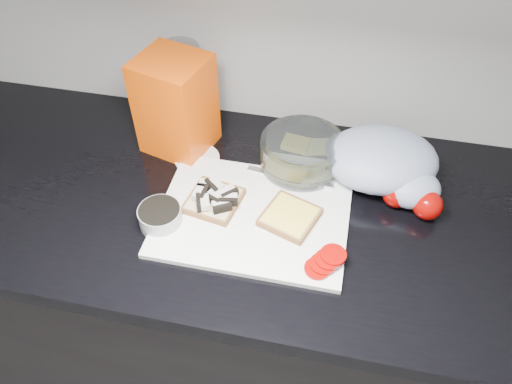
# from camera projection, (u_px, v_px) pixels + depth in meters

# --- Properties ---
(base_cabinet) EXTENTS (3.50, 0.60, 0.86)m
(base_cabinet) POSITION_uv_depth(u_px,v_px,m) (269.00, 313.00, 1.43)
(base_cabinet) COLOR black
(base_cabinet) RESTS_ON ground
(countertop) EXTENTS (3.50, 0.64, 0.04)m
(countertop) POSITION_uv_depth(u_px,v_px,m) (273.00, 210.00, 1.11)
(countertop) COLOR black
(countertop) RESTS_ON base_cabinet
(cutting_board) EXTENTS (0.40, 0.30, 0.01)m
(cutting_board) POSITION_uv_depth(u_px,v_px,m) (253.00, 216.00, 1.06)
(cutting_board) COLOR white
(cutting_board) RESTS_ON countertop
(bread_left) EXTENTS (0.13, 0.13, 0.03)m
(bread_left) POSITION_uv_depth(u_px,v_px,m) (214.00, 199.00, 1.07)
(bread_left) COLOR beige
(bread_left) RESTS_ON cutting_board
(bread_right) EXTENTS (0.14, 0.14, 0.02)m
(bread_right) POSITION_uv_depth(u_px,v_px,m) (290.00, 217.00, 1.04)
(bread_right) COLOR beige
(bread_right) RESTS_ON cutting_board
(tomato_slices) EXTENTS (0.09, 0.10, 0.02)m
(tomato_slices) POSITION_uv_depth(u_px,v_px,m) (325.00, 262.00, 0.96)
(tomato_slices) COLOR #930603
(tomato_slices) RESTS_ON cutting_board
(knife) EXTENTS (0.20, 0.04, 0.01)m
(knife) POSITION_uv_depth(u_px,v_px,m) (301.00, 180.00, 1.12)
(knife) COLOR silver
(knife) RESTS_ON cutting_board
(seed_tub) EXTENTS (0.09, 0.09, 0.05)m
(seed_tub) POSITION_uv_depth(u_px,v_px,m) (160.00, 216.00, 1.03)
(seed_tub) COLOR #9FA4A4
(seed_tub) RESTS_ON countertop
(tub_lid) EXTENTS (0.11, 0.11, 0.01)m
(tub_lid) POSITION_uv_depth(u_px,v_px,m) (197.00, 159.00, 1.19)
(tub_lid) COLOR silver
(tub_lid) RESTS_ON countertop
(glass_bowl) EXTENTS (0.19, 0.19, 0.08)m
(glass_bowl) POSITION_uv_depth(u_px,v_px,m) (302.00, 154.00, 1.14)
(glass_bowl) COLOR silver
(glass_bowl) RESTS_ON countertop
(bread_bag) EXTENTS (0.18, 0.17, 0.23)m
(bread_bag) POSITION_uv_depth(u_px,v_px,m) (176.00, 105.00, 1.14)
(bread_bag) COLOR #FB3E04
(bread_bag) RESTS_ON countertop
(steel_canister) EXTENTS (0.10, 0.10, 0.23)m
(steel_canister) POSITION_uv_depth(u_px,v_px,m) (183.00, 90.00, 1.19)
(steel_canister) COLOR #A5A6AA
(steel_canister) RESTS_ON countertop
(grocery_bag) EXTENTS (0.28, 0.24, 0.11)m
(grocery_bag) POSITION_uv_depth(u_px,v_px,m) (385.00, 163.00, 1.10)
(grocery_bag) COLOR #ABBCD3
(grocery_bag) RESTS_ON countertop
(whole_tomatoes) EXTENTS (0.13, 0.08, 0.06)m
(whole_tomatoes) POSITION_uv_depth(u_px,v_px,m) (412.00, 199.00, 1.06)
(whole_tomatoes) COLOR #930603
(whole_tomatoes) RESTS_ON countertop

